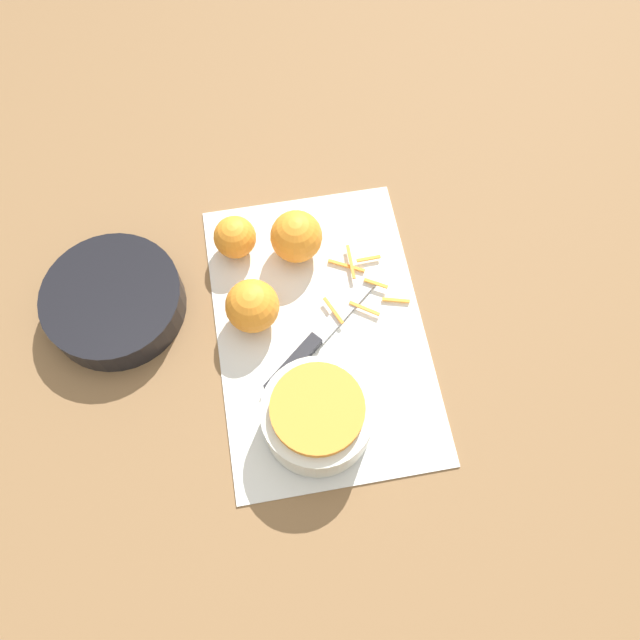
# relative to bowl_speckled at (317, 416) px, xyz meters

# --- Properties ---
(ground_plane) EXTENTS (4.00, 4.00, 0.00)m
(ground_plane) POSITION_rel_bowl_speckled_xyz_m (0.14, -0.03, -0.05)
(ground_plane) COLOR olive
(cutting_board) EXTENTS (0.47, 0.31, 0.01)m
(cutting_board) POSITION_rel_bowl_speckled_xyz_m (0.14, -0.03, -0.04)
(cutting_board) COLOR silver
(cutting_board) RESTS_ON ground_plane
(bowl_speckled) EXTENTS (0.15, 0.15, 0.08)m
(bowl_speckled) POSITION_rel_bowl_speckled_xyz_m (0.00, 0.00, 0.00)
(bowl_speckled) COLOR silver
(bowl_speckled) RESTS_ON cutting_board
(bowl_dark) EXTENTS (0.21, 0.21, 0.05)m
(bowl_dark) POSITION_rel_bowl_speckled_xyz_m (0.23, 0.27, -0.02)
(bowl_dark) COLOR black
(bowl_dark) RESTS_ON ground_plane
(knife) EXTENTS (0.18, 0.20, 0.02)m
(knife) POSITION_rel_bowl_speckled_xyz_m (0.11, 0.00, -0.03)
(knife) COLOR #232328
(knife) RESTS_ON cutting_board
(orange_left) EXTENTS (0.07, 0.07, 0.07)m
(orange_left) POSITION_rel_bowl_speckled_xyz_m (0.30, 0.08, -0.01)
(orange_left) COLOR orange
(orange_left) RESTS_ON cutting_board
(orange_right) EXTENTS (0.08, 0.08, 0.08)m
(orange_right) POSITION_rel_bowl_speckled_xyz_m (0.18, 0.07, 0.00)
(orange_right) COLOR orange
(orange_right) RESTS_ON cutting_board
(orange_back) EXTENTS (0.08, 0.08, 0.08)m
(orange_back) POSITION_rel_bowl_speckled_xyz_m (0.28, -0.02, 0.00)
(orange_back) COLOR orange
(orange_back) RESTS_ON cutting_board
(peel_pile) EXTENTS (0.13, 0.13, 0.01)m
(peel_pile) POSITION_rel_bowl_speckled_xyz_m (0.21, -0.10, -0.03)
(peel_pile) COLOR orange
(peel_pile) RESTS_ON cutting_board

